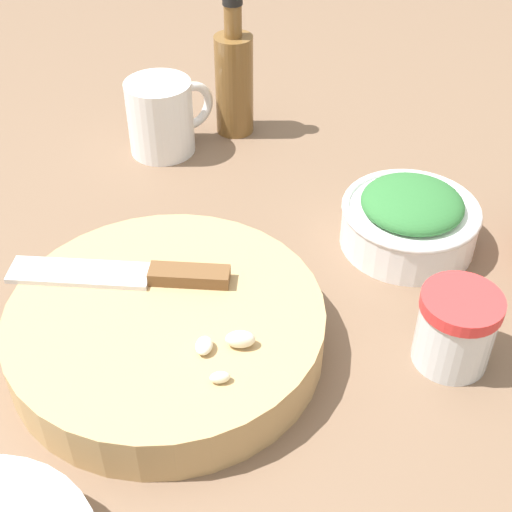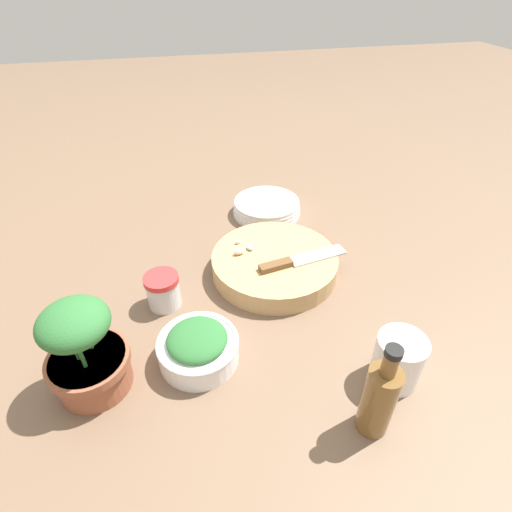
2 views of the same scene
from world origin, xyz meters
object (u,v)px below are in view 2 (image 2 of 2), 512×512
coffee_mug (397,361)px  potted_herb (86,354)px  plate_stack (267,207)px  oil_bottle (379,398)px  cutting_board (274,264)px  garlic_cloves (242,249)px  chef_knife (298,260)px  spice_jar (163,291)px  herb_bowl (198,347)px

coffee_mug → potted_herb: (0.11, 0.49, 0.03)m
plate_stack → oil_bottle: oil_bottle is taller
cutting_board → garlic_cloves: garlic_cloves is taller
chef_knife → coffee_mug: bearing=5.2°
garlic_cloves → plate_stack: 0.25m
plate_stack → potted_herb: bearing=138.2°
spice_jar → potted_herb: bearing=143.9°
garlic_cloves → coffee_mug: (-0.36, -0.19, -0.01)m
cutting_board → plate_stack: cutting_board is taller
herb_bowl → oil_bottle: bearing=-127.7°
potted_herb → cutting_board: bearing=-59.6°
herb_bowl → oil_bottle: (-0.19, -0.24, 0.04)m
cutting_board → oil_bottle: size_ratio=1.57×
herb_bowl → cutting_board: bearing=-43.7°
plate_stack → cutting_board: bearing=169.4°
potted_herb → oil_bottle: bearing=-112.8°
herb_bowl → oil_bottle: 0.31m
spice_jar → oil_bottle: size_ratio=0.41×
coffee_mug → oil_bottle: bearing=133.2°
spice_jar → coffee_mug: size_ratio=0.71×
chef_knife → garlic_cloves: size_ratio=3.53×
cutting_board → garlic_cloves: bearing=62.7°
herb_bowl → chef_knife: bearing=-54.1°
cutting_board → plate_stack: (0.25, -0.05, -0.00)m
cutting_board → garlic_cloves: size_ratio=4.84×
plate_stack → oil_bottle: (-0.64, 0.00, 0.05)m
cutting_board → coffee_mug: (-0.32, -0.12, 0.02)m
chef_knife → coffee_mug: size_ratio=2.00×
chef_knife → garlic_cloves: garlic_cloves is taller
spice_jar → coffee_mug: bearing=-126.8°
chef_knife → oil_bottle: bearing=-9.1°
coffee_mug → plate_stack: coffee_mug is taller
chef_knife → herb_bowl: 0.29m
garlic_cloves → plate_stack: garlic_cloves is taller
spice_jar → coffee_mug: coffee_mug is taller
garlic_cloves → herb_bowl: bearing=151.5°
cutting_board → coffee_mug: 0.35m
garlic_cloves → herb_bowl: size_ratio=0.40×
herb_bowl → potted_herb: 0.18m
herb_bowl → coffee_mug: 0.34m
plate_stack → spice_jar: bearing=135.5°
chef_knife → potted_herb: size_ratio=1.16×
cutting_board → garlic_cloves: (0.03, 0.07, 0.03)m
herb_bowl → spice_jar: bearing=18.4°
garlic_cloves → oil_bottle: 0.44m
garlic_cloves → plate_stack: (0.22, -0.11, -0.03)m
spice_jar → potted_herb: size_ratio=0.41×
chef_knife → potted_herb: bearing=-75.7°
cutting_board → plate_stack: size_ratio=1.51×
garlic_cloves → coffee_mug: coffee_mug is taller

